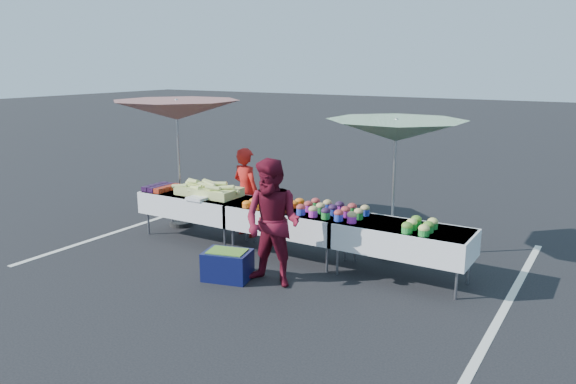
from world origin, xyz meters
The scene contains 17 objects.
ground centered at (0.00, 0.00, 0.00)m, with size 80.00×80.00×0.00m, color black.
stripe_left centered at (-3.20, 0.00, 0.00)m, with size 0.10×5.00×0.00m, color silver.
stripe_right centered at (3.20, 0.00, 0.00)m, with size 0.10×5.00×0.00m, color silver.
table_left centered at (-1.80, 0.00, 0.58)m, with size 1.86×0.81×0.75m.
table_center centered at (0.00, 0.00, 0.58)m, with size 1.86×0.81×0.75m.
table_right centered at (1.80, 0.00, 0.58)m, with size 1.86×0.81×0.75m.
berry_punnets centered at (-2.51, -0.06, 0.79)m, with size 0.40×0.54×0.08m.
corn_pile centered at (-1.55, 0.04, 0.84)m, with size 1.16×0.57×0.26m.
plastic_bags centered at (-1.50, -0.30, 0.78)m, with size 0.30×0.25×0.05m, color white.
carrot_bowls centered at (-0.25, -0.01, 0.80)m, with size 0.75×0.69×0.11m.
potato_cups centered at (0.75, 0.00, 0.83)m, with size 0.94×0.58×0.16m.
bean_baskets centered at (2.06, -0.10, 0.82)m, with size 0.36×0.50×0.15m.
vendor centered at (-1.16, 0.55, 0.75)m, with size 0.55×0.36×1.50m, color #B61914.
customer centered at (0.41, -1.06, 0.84)m, with size 0.82×0.64×1.69m, color maroon.
umbrella_left centered at (-2.50, 0.40, 2.06)m, with size 2.81×2.81×2.27m.
umbrella_right centered at (1.35, 0.80, 1.90)m, with size 2.70×2.70×2.10m.
storage_bin centered at (-0.21, -1.22, 0.21)m, with size 0.71×0.59×0.40m.
Camera 1 is at (4.22, -6.93, 2.87)m, focal length 35.00 mm.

